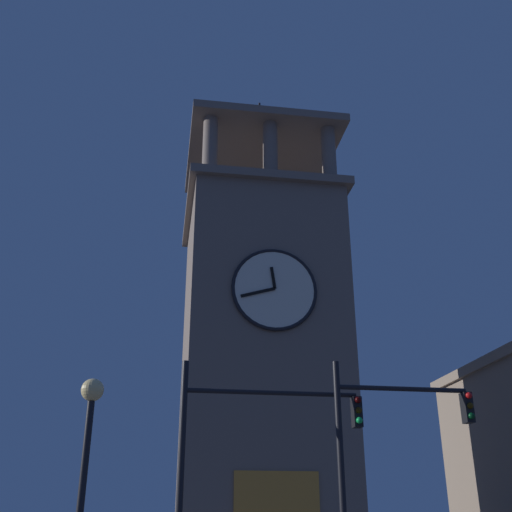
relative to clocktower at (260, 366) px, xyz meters
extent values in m
cube|color=#75665B|center=(0.00, -0.03, -0.63)|extent=(6.91, 7.67, 16.49)
cube|color=#75665B|center=(0.00, -0.03, 7.82)|extent=(7.51, 8.27, 0.40)
cylinder|color=#75665B|center=(-2.85, 3.21, 9.54)|extent=(0.70, 0.70, 3.06)
cylinder|color=#75665B|center=(0.00, 3.21, 9.54)|extent=(0.70, 0.70, 3.06)
cylinder|color=#75665B|center=(2.85, 3.21, 9.54)|extent=(0.70, 0.70, 3.06)
cylinder|color=#75665B|center=(-2.85, -3.26, 9.54)|extent=(0.70, 0.70, 3.06)
cylinder|color=#75665B|center=(0.00, -3.26, 9.54)|extent=(0.70, 0.70, 3.06)
cylinder|color=#75665B|center=(2.85, -3.26, 9.54)|extent=(0.70, 0.70, 3.06)
cube|color=#75665B|center=(0.00, -0.03, 11.27)|extent=(7.51, 8.27, 0.40)
cylinder|color=black|center=(0.00, -0.03, 13.11)|extent=(0.12, 0.12, 3.27)
cylinder|color=silver|center=(0.00, 3.87, 2.34)|extent=(3.49, 0.12, 3.49)
torus|color=black|center=(0.00, 3.89, 2.34)|extent=(3.65, 0.16, 3.65)
cube|color=black|center=(0.07, 3.97, 2.81)|extent=(0.25, 0.06, 0.97)
cube|color=black|center=(0.71, 3.97, 2.13)|extent=(1.46, 0.06, 0.53)
cylinder|color=black|center=(3.88, 12.62, -5.94)|extent=(0.16, 0.16, 5.87)
cylinder|color=black|center=(1.71, 12.62, -3.72)|extent=(4.32, 0.12, 0.12)
cube|color=black|center=(-0.45, 12.62, -4.15)|extent=(0.22, 0.30, 0.75)
sphere|color=#360505|center=(-0.45, 12.80, -3.87)|extent=(0.16, 0.16, 0.16)
sphere|color=#392705|center=(-0.45, 12.80, -4.12)|extent=(0.16, 0.16, 0.16)
sphere|color=#18C154|center=(-0.45, 12.80, -4.37)|extent=(0.16, 0.16, 0.16)
cylinder|color=black|center=(0.17, 13.10, -5.93)|extent=(0.16, 0.16, 5.87)
cylinder|color=black|center=(-1.50, 13.10, -3.62)|extent=(3.34, 0.12, 0.12)
cube|color=black|center=(-3.17, 13.10, -4.05)|extent=(0.22, 0.30, 0.75)
sphere|color=red|center=(-3.17, 13.28, -3.77)|extent=(0.16, 0.16, 0.16)
sphere|color=#392705|center=(-3.17, 13.28, -4.02)|extent=(0.16, 0.16, 0.16)
sphere|color=#063316|center=(-3.17, 13.28, -4.27)|extent=(0.16, 0.16, 0.16)
sphere|color=#F9DB8C|center=(5.77, 15.48, -4.34)|extent=(0.44, 0.44, 0.44)
camera|label=1|loc=(4.45, 28.02, -6.79)|focal=43.93mm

